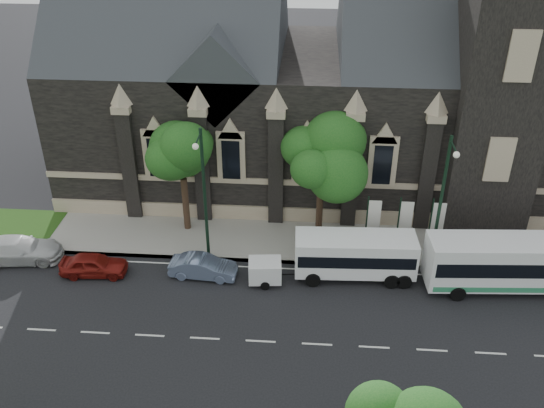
# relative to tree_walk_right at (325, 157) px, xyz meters

# --- Properties ---
(ground) EXTENTS (160.00, 160.00, 0.00)m
(ground) POSITION_rel_tree_walk_right_xyz_m (-3.21, -10.71, -5.82)
(ground) COLOR black
(ground) RESTS_ON ground
(sidewalk) EXTENTS (80.00, 5.00, 0.15)m
(sidewalk) POSITION_rel_tree_walk_right_xyz_m (-3.21, -1.21, -5.74)
(sidewalk) COLOR gray
(sidewalk) RESTS_ON ground
(museum) EXTENTS (40.00, 17.70, 29.90)m
(museum) POSITION_rel_tree_walk_right_xyz_m (1.90, 8.07, 2.35)
(museum) COLOR black
(museum) RESTS_ON ground
(tree_walk_right) EXTENTS (4.08, 4.08, 7.80)m
(tree_walk_right) POSITION_rel_tree_walk_right_xyz_m (0.00, 0.00, 0.00)
(tree_walk_right) COLOR black
(tree_walk_right) RESTS_ON ground
(tree_walk_left) EXTENTS (3.91, 3.91, 7.64)m
(tree_walk_left) POSITION_rel_tree_walk_right_xyz_m (-9.01, -0.01, -0.08)
(tree_walk_left) COLOR black
(tree_walk_left) RESTS_ON ground
(street_lamp_near) EXTENTS (0.36, 1.88, 9.00)m
(street_lamp_near) POSITION_rel_tree_walk_right_xyz_m (6.79, -3.62, -0.71)
(street_lamp_near) COLOR black
(street_lamp_near) RESTS_ON ground
(street_lamp_mid) EXTENTS (0.36, 1.88, 9.00)m
(street_lamp_mid) POSITION_rel_tree_walk_right_xyz_m (-7.21, -3.62, -0.71)
(street_lamp_mid) COLOR black
(street_lamp_mid) RESTS_ON ground
(banner_flag_left) EXTENTS (0.90, 0.10, 4.00)m
(banner_flag_left) POSITION_rel_tree_walk_right_xyz_m (3.08, -1.71, -3.43)
(banner_flag_left) COLOR black
(banner_flag_left) RESTS_ON ground
(banner_flag_center) EXTENTS (0.90, 0.10, 4.00)m
(banner_flag_center) POSITION_rel_tree_walk_right_xyz_m (5.08, -1.71, -3.43)
(banner_flag_center) COLOR black
(banner_flag_center) RESTS_ON ground
(banner_flag_right) EXTENTS (0.90, 0.10, 4.00)m
(banner_flag_right) POSITION_rel_tree_walk_right_xyz_m (7.08, -1.71, -3.43)
(banner_flag_right) COLOR black
(banner_flag_right) RESTS_ON ground
(tour_coach) EXTENTS (11.57, 3.24, 3.34)m
(tour_coach) POSITION_rel_tree_walk_right_xyz_m (11.81, -5.06, -3.99)
(tour_coach) COLOR white
(tour_coach) RESTS_ON ground
(shuttle_bus) EXTENTS (7.30, 2.81, 2.78)m
(shuttle_bus) POSITION_rel_tree_walk_right_xyz_m (1.99, -4.57, -4.21)
(shuttle_bus) COLOR white
(shuttle_bus) RESTS_ON ground
(box_trailer) EXTENTS (2.87, 1.69, 1.50)m
(box_trailer) POSITION_rel_tree_walk_right_xyz_m (-3.40, -5.62, -4.96)
(box_trailer) COLOR white
(box_trailer) RESTS_ON ground
(sedan) EXTENTS (4.18, 1.70, 1.35)m
(sedan) POSITION_rel_tree_walk_right_xyz_m (-7.21, -5.32, -5.14)
(sedan) COLOR slate
(sedan) RESTS_ON ground
(car_far_red) EXTENTS (4.15, 1.87, 1.38)m
(car_far_red) POSITION_rel_tree_walk_right_xyz_m (-13.93, -5.60, -5.13)
(car_far_red) COLOR maroon
(car_far_red) RESTS_ON ground
(car_far_white) EXTENTS (5.69, 2.90, 1.58)m
(car_far_white) POSITION_rel_tree_walk_right_xyz_m (-19.19, -4.51, -5.03)
(car_far_white) COLOR silver
(car_far_white) RESTS_ON ground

